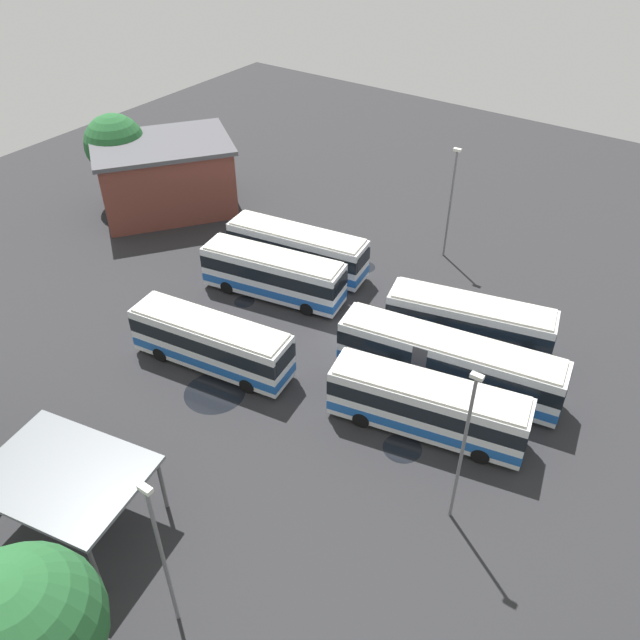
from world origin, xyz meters
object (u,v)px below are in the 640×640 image
object	(u,v)px
bus_row0_slot2	(273,274)
bus_row0_slot0	(211,342)
bus_row1_slot1	(448,361)
tree_northwest	(115,145)
bus_row1_slot0	(427,406)
bus_row1_slot2	(469,323)
lamp_post_near_entrance	(463,445)
tree_west_edge	(23,629)
depot_building	(166,176)
lamp_post_far_corner	(162,553)
bus_row0_slot3	(297,249)
maintenance_shelter	(63,476)
lamp_post_by_building	(451,200)

from	to	relation	value
bus_row0_slot2	bus_row0_slot0	bearing A→B (deg)	-78.88
bus_row1_slot1	tree_northwest	bearing A→B (deg)	170.79
bus_row0_slot2	bus_row1_slot0	xyz separation A→B (m)	(15.10, -5.54, 0.00)
bus_row1_slot0	bus_row1_slot2	size ratio (longest dim) A/B	1.04
lamp_post_near_entrance	tree_west_edge	xyz separation A→B (m)	(-9.09, -16.34, -0.31)
depot_building	lamp_post_far_corner	size ratio (longest dim) A/B	1.60
lamp_post_near_entrance	tree_west_edge	distance (m)	18.70
bus_row1_slot1	lamp_post_near_entrance	size ratio (longest dim) A/B	1.47
bus_row1_slot2	tree_northwest	bearing A→B (deg)	177.63
bus_row1_slot0	bus_row0_slot0	bearing A→B (deg)	-168.81
bus_row0_slot2	lamp_post_far_corner	bearing A→B (deg)	-61.66
bus_row0_slot3	maintenance_shelter	world-z (taller)	maintenance_shelter
bus_row0_slot0	tree_northwest	size ratio (longest dim) A/B	1.35
bus_row0_slot2	tree_west_edge	world-z (taller)	tree_west_edge
depot_building	lamp_post_by_building	bearing A→B (deg)	15.76
bus_row0_slot2	bus_row1_slot0	distance (m)	16.09
depot_building	lamp_post_near_entrance	distance (m)	38.10
maintenance_shelter	lamp_post_far_corner	bearing A→B (deg)	-5.77
bus_row1_slot1	maintenance_shelter	bearing A→B (deg)	-118.26
lamp_post_near_entrance	lamp_post_by_building	bearing A→B (deg)	116.99
depot_building	lamp_post_far_corner	xyz separation A→B (m)	(27.55, -26.77, 1.72)
bus_row0_slot0	tree_west_edge	distance (m)	20.03
bus_row0_slot0	lamp_post_near_entrance	xyz separation A→B (m)	(17.21, -1.73, 3.26)
bus_row1_slot0	lamp_post_far_corner	xyz separation A→B (m)	(-3.56, -15.86, 2.99)
bus_row0_slot3	lamp_post_far_corner	size ratio (longest dim) A/B	1.26
bus_row0_slot3	bus_row1_slot2	xyz separation A→B (m)	(14.45, -0.97, -0.00)
bus_row0_slot2	tree_northwest	size ratio (longest dim) A/B	1.35
bus_row1_slot0	lamp_post_far_corner	bearing A→B (deg)	-102.66
lamp_post_far_corner	tree_west_edge	distance (m)	5.21
bus_row0_slot0	lamp_post_far_corner	world-z (taller)	lamp_post_far_corner
bus_row0_slot0	lamp_post_by_building	size ratio (longest dim) A/B	1.21
bus_row0_slot0	tree_northwest	xyz separation A→B (m)	(-22.02, 12.35, 3.47)
maintenance_shelter	lamp_post_by_building	world-z (taller)	lamp_post_by_building
bus_row0_slot2	bus_row1_slot0	bearing A→B (deg)	-20.15
bus_row1_slot1	depot_building	bearing A→B (deg)	167.25
maintenance_shelter	tree_northwest	distance (m)	34.89
bus_row0_slot2	bus_row1_slot2	xyz separation A→B (m)	(13.83, 2.72, 0.00)
bus_row0_slot0	bus_row0_slot3	distance (m)	12.11
depot_building	lamp_post_far_corner	bearing A→B (deg)	-44.18
bus_row1_slot2	depot_building	size ratio (longest dim) A/B	0.77
bus_row0_slot3	lamp_post_by_building	world-z (taller)	lamp_post_by_building
depot_building	bus_row0_slot0	bearing A→B (deg)	-37.63
bus_row1_slot2	lamp_post_far_corner	world-z (taller)	lamp_post_far_corner
bus_row1_slot0	bus_row1_slot2	bearing A→B (deg)	98.76
bus_row1_slot2	lamp_post_by_building	bearing A→B (deg)	123.67
bus_row0_slot3	tree_west_edge	distance (m)	31.85
depot_building	maintenance_shelter	xyz separation A→B (m)	(20.08, -26.02, 0.28)
bus_row0_slot0	depot_building	xyz separation A→B (m)	(-17.62, 13.59, 1.28)
maintenance_shelter	bus_row1_slot2	bearing A→B (deg)	67.33
bus_row1_slot0	depot_building	bearing A→B (deg)	160.67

